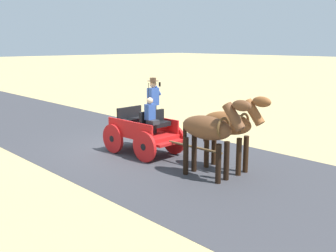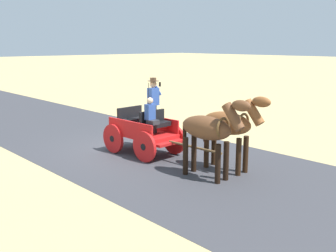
# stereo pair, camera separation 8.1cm
# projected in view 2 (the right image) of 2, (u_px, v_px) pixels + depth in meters

# --- Properties ---
(ground_plane) EXTENTS (200.00, 200.00, 0.00)m
(ground_plane) POSITION_uv_depth(u_px,v_px,m) (129.00, 148.00, 13.95)
(ground_plane) COLOR tan
(road_surface) EXTENTS (6.45, 160.00, 0.01)m
(road_surface) POSITION_uv_depth(u_px,v_px,m) (129.00, 148.00, 13.95)
(road_surface) COLOR #38383D
(road_surface) RESTS_ON ground
(horse_drawn_carriage) EXTENTS (1.52, 4.51, 2.50)m
(horse_drawn_carriage) POSITION_uv_depth(u_px,v_px,m) (145.00, 129.00, 13.07)
(horse_drawn_carriage) COLOR red
(horse_drawn_carriage) RESTS_ON ground
(horse_near_side) EXTENTS (0.69, 2.14, 2.21)m
(horse_near_side) POSITION_uv_depth(u_px,v_px,m) (230.00, 125.00, 11.21)
(horse_near_side) COLOR brown
(horse_near_side) RESTS_ON ground
(horse_off_side) EXTENTS (0.68, 2.14, 2.21)m
(horse_off_side) POSITION_uv_depth(u_px,v_px,m) (209.00, 130.00, 10.57)
(horse_off_side) COLOR brown
(horse_off_side) RESTS_ON ground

